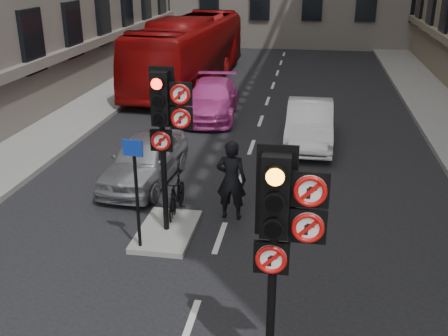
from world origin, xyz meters
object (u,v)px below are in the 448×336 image
(signal_far, at_px, (166,117))
(motorcycle, at_px, (177,195))
(car_silver, at_px, (145,159))
(info_sign, at_px, (135,179))
(signal_near, at_px, (281,223))
(car_white, at_px, (309,124))
(bus_red, at_px, (189,51))
(motorcyclist, at_px, (231,180))
(car_pink, at_px, (212,99))

(signal_far, height_order, motorcycle, signal_far)
(car_silver, xyz_separation_m, info_sign, (0.97, -3.56, 0.98))
(signal_near, relative_size, info_sign, 1.53)
(car_white, relative_size, bus_red, 0.37)
(signal_far, bearing_deg, signal_near, -56.98)
(signal_far, bearing_deg, car_silver, 117.14)
(signal_near, bearing_deg, motorcyclist, 105.55)
(car_silver, bearing_deg, signal_far, -58.81)
(signal_far, xyz_separation_m, car_silver, (-1.41, 2.74, -2.05))
(car_pink, bearing_deg, info_sign, -92.29)
(signal_near, distance_m, car_white, 10.84)
(car_silver, bearing_deg, info_sign, -70.68)
(car_pink, height_order, bus_red, bus_red)
(car_white, bearing_deg, car_pink, 144.29)
(bus_red, bearing_deg, car_pink, -64.56)
(motorcycle, height_order, info_sign, info_sign)
(signal_far, relative_size, car_white, 0.85)
(car_pink, distance_m, info_sign, 10.23)
(motorcyclist, height_order, info_sign, info_sign)
(signal_far, height_order, info_sign, signal_far)
(car_white, height_order, motorcyclist, motorcyclist)
(motorcycle, bearing_deg, car_silver, 125.06)
(car_silver, relative_size, car_white, 0.91)
(bus_red, bearing_deg, info_sign, -77.00)
(car_silver, bearing_deg, car_pink, 89.01)
(signal_far, bearing_deg, motorcyclist, 39.87)
(car_pink, distance_m, motorcycle, 8.39)
(motorcyclist, distance_m, info_sign, 2.54)
(signal_far, height_order, car_pink, signal_far)
(signal_near, relative_size, bus_red, 0.31)
(car_silver, xyz_separation_m, bus_red, (-1.49, 11.89, 0.94))
(motorcycle, bearing_deg, car_pink, 92.98)
(car_white, distance_m, car_pink, 4.61)
(car_pink, height_order, motorcycle, car_pink)
(car_silver, xyz_separation_m, motorcyclist, (2.61, -1.74, 0.31))
(bus_red, height_order, motorcycle, bus_red)
(bus_red, height_order, info_sign, bus_red)
(signal_near, relative_size, motorcycle, 2.24)
(signal_near, xyz_separation_m, info_sign, (-3.04, 3.19, -0.95))
(motorcycle, bearing_deg, info_sign, -102.61)
(car_silver, bearing_deg, motorcyclist, -29.57)
(car_silver, height_order, motorcycle, car_silver)
(car_white, bearing_deg, signal_far, -113.57)
(motorcycle, xyz_separation_m, info_sign, (-0.34, -1.82, 1.15))
(signal_far, height_order, car_silver, signal_far)
(car_pink, relative_size, motorcyclist, 2.41)
(motorcyclist, bearing_deg, car_pink, -73.95)
(signal_near, height_order, car_pink, signal_near)
(signal_far, relative_size, info_sign, 1.53)
(car_white, xyz_separation_m, info_sign, (-3.35, -7.48, 0.94))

